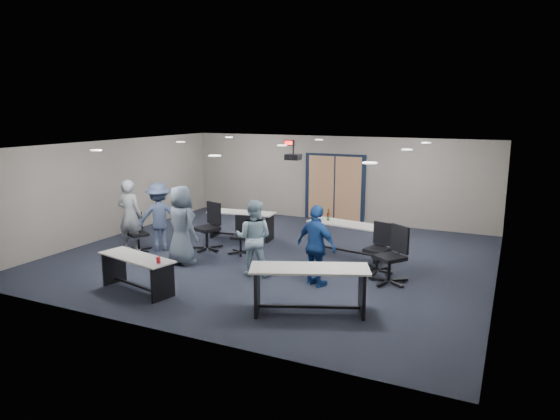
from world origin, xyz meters
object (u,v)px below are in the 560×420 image
at_px(person_back, 159,217).
at_px(chair_back_d, 377,248).
at_px(chair_loose_right, 390,255).
at_px(person_navy, 317,246).
at_px(chair_loose_left, 138,233).
at_px(person_gray, 130,215).
at_px(chair_back_a, 207,227).
at_px(person_plaid, 182,225).
at_px(person_lightblue, 254,238).
at_px(table_back_left, 242,220).
at_px(table_front_left, 137,267).
at_px(table_back_right, 347,233).
at_px(table_front_right, 309,282).
at_px(chair_back_b, 240,235).

bearing_deg(person_back, chair_back_d, 144.52).
distance_m(chair_loose_right, person_navy, 1.54).
bearing_deg(person_navy, chair_loose_left, 14.79).
bearing_deg(person_gray, chair_back_a, -157.74).
relative_size(person_plaid, person_lightblue, 1.10).
height_order(chair_back_d, person_lightblue, person_lightblue).
bearing_deg(table_back_left, table_front_left, -94.84).
relative_size(person_gray, person_back, 1.06).
height_order(table_back_right, person_plaid, person_plaid).
relative_size(table_back_left, chair_loose_right, 1.61).
bearing_deg(person_gray, person_navy, 169.71).
bearing_deg(chair_loose_right, person_lightblue, -129.82).
xyz_separation_m(table_front_left, person_plaid, (-0.28, 1.86, 0.43)).
bearing_deg(table_front_left, person_back, 132.47).
relative_size(table_front_left, person_back, 1.05).
bearing_deg(chair_back_a, person_back, -134.88).
bearing_deg(table_front_right, chair_loose_right, 44.20).
height_order(table_front_left, table_front_right, table_front_right).
bearing_deg(person_back, table_front_right, 114.57).
bearing_deg(table_back_right, chair_back_d, -33.16).
bearing_deg(chair_back_d, table_front_left, -126.19).
bearing_deg(table_back_left, table_front_right, -54.65).
bearing_deg(person_plaid, person_navy, -163.15).
bearing_deg(person_navy, person_lightblue, 17.29).
relative_size(person_lightblue, person_navy, 0.99).
height_order(chair_back_a, person_plaid, person_plaid).
height_order(table_back_left, chair_back_d, chair_back_d).
xyz_separation_m(table_back_left, table_back_right, (3.13, -0.29, 0.04)).
bearing_deg(table_back_left, chair_back_a, -107.61).
relative_size(chair_back_a, person_back, 0.69).
relative_size(chair_back_b, person_navy, 0.56).
bearing_deg(person_back, table_front_left, 77.71).
distance_m(table_back_left, chair_loose_left, 2.81).
xyz_separation_m(table_back_right, chair_back_d, (1.00, -0.95, -0.01)).
distance_m(person_gray, person_back, 0.72).
bearing_deg(table_back_left, person_navy, -46.09).
bearing_deg(table_front_left, person_lightblue, 61.40).
height_order(chair_back_d, person_navy, person_navy).
xyz_separation_m(chair_back_b, person_gray, (-2.63, -0.96, 0.45)).
xyz_separation_m(table_back_left, person_lightblue, (1.77, -2.57, 0.31)).
bearing_deg(person_back, chair_loose_left, -4.73).
relative_size(chair_loose_right, person_lightblue, 0.72).
bearing_deg(chair_back_b, person_back, -174.15).
xyz_separation_m(table_back_left, chair_back_d, (4.13, -1.23, 0.02)).
relative_size(chair_loose_right, person_back, 0.69).
xyz_separation_m(table_front_right, chair_back_b, (-2.93, 2.70, -0.11)).
height_order(person_plaid, person_back, person_plaid).
relative_size(chair_back_a, chair_back_d, 1.11).
bearing_deg(table_back_right, person_lightblue, -110.31).
bearing_deg(person_lightblue, table_front_right, 131.39).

